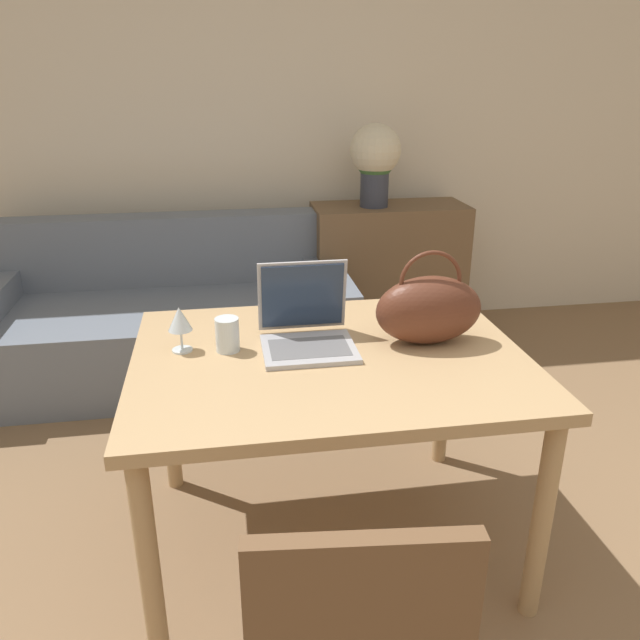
% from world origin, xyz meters
% --- Properties ---
extents(wall_back, '(10.00, 0.06, 2.70)m').
position_xyz_m(wall_back, '(0.00, 2.97, 1.35)').
color(wall_back, beige).
rests_on(wall_back, ground_plane).
extents(dining_table, '(1.25, 0.96, 0.74)m').
position_xyz_m(dining_table, '(-0.08, 0.81, 0.66)').
color(dining_table, tan).
rests_on(dining_table, ground_plane).
extents(couch, '(1.99, 0.94, 0.82)m').
position_xyz_m(couch, '(-0.73, 2.34, 0.28)').
color(couch, slate).
rests_on(couch, ground_plane).
extents(sideboard, '(0.93, 0.40, 0.84)m').
position_xyz_m(sideboard, '(0.62, 2.65, 0.42)').
color(sideboard, brown).
rests_on(sideboard, ground_plane).
extents(laptop, '(0.30, 0.30, 0.26)m').
position_xyz_m(laptop, '(-0.14, 0.91, 0.81)').
color(laptop, '#ADADB2').
rests_on(laptop, dining_table).
extents(drinking_glass, '(0.08, 0.08, 0.11)m').
position_xyz_m(drinking_glass, '(-0.40, 0.89, 0.80)').
color(drinking_glass, silver).
rests_on(drinking_glass, dining_table).
extents(wine_glass, '(0.08, 0.08, 0.15)m').
position_xyz_m(wine_glass, '(-0.55, 0.91, 0.85)').
color(wine_glass, silver).
rests_on(wine_glass, dining_table).
extents(handbag, '(0.36, 0.18, 0.32)m').
position_xyz_m(handbag, '(0.26, 0.85, 0.86)').
color(handbag, '#592D1E').
rests_on(handbag, dining_table).
extents(flower_vase, '(0.30, 0.30, 0.48)m').
position_xyz_m(flower_vase, '(0.51, 2.62, 1.12)').
color(flower_vase, '#333847').
rests_on(flower_vase, sideboard).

